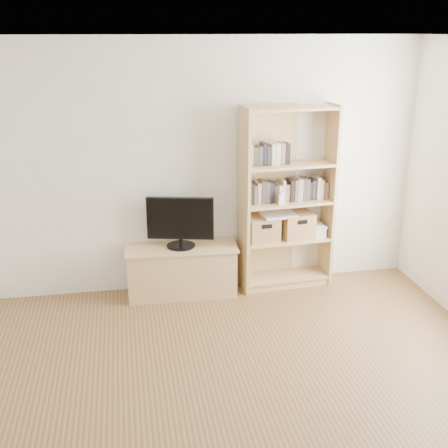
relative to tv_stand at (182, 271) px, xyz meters
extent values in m
cube|color=brown|center=(0.30, -2.29, -0.25)|extent=(4.50, 5.00, 0.01)
cube|color=silver|center=(0.30, 0.21, 1.05)|extent=(4.50, 0.02, 2.60)
cube|color=white|center=(0.30, -2.29, 2.35)|extent=(4.50, 5.00, 0.01)
cube|color=tan|center=(0.00, 0.00, 0.00)|extent=(1.12, 0.45, 0.51)
cube|color=tan|center=(1.13, 0.04, 0.72)|extent=(1.00, 0.43, 1.94)
cube|color=black|center=(0.00, 0.00, 0.54)|extent=(0.67, 0.20, 0.53)
cube|color=#8D644D|center=(1.13, 0.06, 0.81)|extent=(0.91, 0.29, 0.24)
cube|color=#8D644D|center=(0.91, 0.04, 1.20)|extent=(0.40, 0.18, 0.20)
cube|color=white|center=(1.03, -0.08, 0.75)|extent=(0.06, 0.04, 0.11)
cube|color=#997145|center=(0.87, 0.01, 0.41)|extent=(0.33, 0.27, 0.26)
cube|color=#997145|center=(1.25, 0.04, 0.42)|extent=(0.36, 0.31, 0.27)
cube|color=white|center=(1.03, 0.01, 0.56)|extent=(0.37, 0.28, 0.03)
cube|color=beige|center=(1.46, 0.06, 0.34)|extent=(0.17, 0.25, 0.11)
camera|label=1|loc=(-0.53, -5.36, 2.40)|focal=45.00mm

